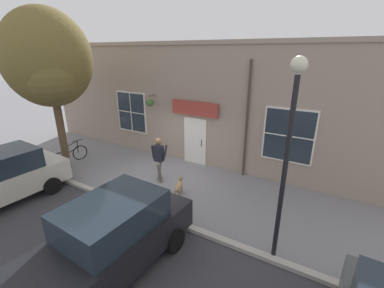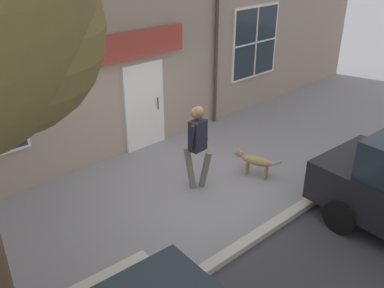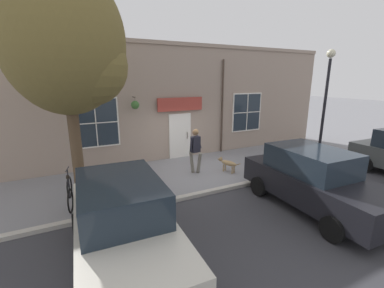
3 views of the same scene
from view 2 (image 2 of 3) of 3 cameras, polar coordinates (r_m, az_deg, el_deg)
name	(u,v)px [view 2 (image 2 of 3)]	position (r m, az deg, el deg)	size (l,w,h in m)	color
ground_plane	(195,185)	(9.01, 0.46, -5.49)	(90.00, 90.00, 0.00)	gray
storefront_facade	(125,41)	(9.74, -8.95, 13.47)	(0.95, 18.00, 5.25)	gray
pedestrian_walking	(198,139)	(8.43, 0.75, 0.63)	(0.58, 0.55, 1.80)	#6B665B
dog_on_leash	(255,160)	(9.26, 8.35, -2.18)	(1.06, 0.48, 0.57)	#997A51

